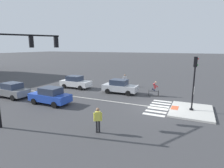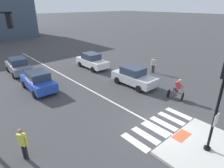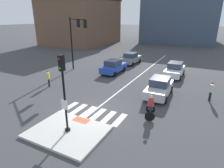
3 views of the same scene
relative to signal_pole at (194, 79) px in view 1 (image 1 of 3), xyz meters
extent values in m
plane|color=#3D3D3F|center=(0.00, 2.75, -2.87)|extent=(300.00, 300.00, 0.00)
cube|color=beige|center=(0.00, 0.01, -2.80)|extent=(4.38, 3.41, 0.15)
cube|color=#DB5B38|center=(0.00, 1.36, -2.72)|extent=(1.10, 0.60, 0.01)
cylinder|color=black|center=(0.00, 0.01, -2.66)|extent=(0.32, 0.32, 0.12)
cylinder|color=black|center=(0.00, 0.01, -0.82)|extent=(0.12, 0.12, 3.56)
cube|color=white|center=(0.00, -0.07, -1.00)|extent=(0.44, 0.03, 0.56)
cube|color=black|center=(0.00, 0.01, 1.37)|extent=(0.24, 0.28, 0.84)
sphere|color=red|center=(0.00, -0.15, 1.62)|extent=(0.12, 0.12, 0.12)
sphere|color=green|center=(0.00, -0.15, 1.12)|extent=(0.12, 0.12, 0.12)
cube|color=silver|center=(-2.12, 2.77, -2.87)|extent=(0.44, 1.80, 0.01)
cube|color=silver|center=(-1.27, 2.77, -2.87)|extent=(0.44, 1.80, 0.01)
cube|color=silver|center=(-0.42, 2.77, -2.87)|extent=(0.44, 1.80, 0.01)
cube|color=silver|center=(0.42, 2.77, -2.87)|extent=(0.44, 1.80, 0.01)
cube|color=silver|center=(1.27, 2.77, -2.87)|extent=(0.44, 1.80, 0.01)
cube|color=silver|center=(2.12, 2.77, -2.87)|extent=(0.44, 1.80, 0.01)
cube|color=silver|center=(-0.11, 12.75, -2.87)|extent=(0.14, 28.00, 0.01)
cylinder|color=black|center=(-6.97, 10.72, 3.37)|extent=(3.91, 2.29, 0.11)
cube|color=black|center=(-6.78, 10.61, 2.92)|extent=(0.37, 0.39, 0.80)
sphere|color=gold|center=(-6.69, 10.76, 2.92)|extent=(0.12, 0.12, 0.12)
cube|color=black|center=(-5.23, 9.73, 2.92)|extent=(0.37, 0.39, 0.80)
sphere|color=gold|center=(-5.15, 9.88, 2.92)|extent=(0.12, 0.12, 0.12)
cube|color=slate|center=(-3.22, 18.02, -2.22)|extent=(1.90, 4.18, 0.70)
cube|color=#2D384C|center=(-3.23, 17.87, -1.55)|extent=(1.57, 1.97, 0.64)
cylinder|color=black|center=(-2.32, 19.25, -2.57)|extent=(0.21, 0.61, 0.60)
cylinder|color=black|center=(-4.11, 16.79, -2.57)|extent=(0.21, 0.61, 0.60)
cylinder|color=black|center=(-2.45, 16.71, -2.57)|extent=(0.21, 0.61, 0.60)
cube|color=#2347B7|center=(-3.30, 12.55, -2.22)|extent=(1.78, 4.13, 0.70)
cube|color=#2D384C|center=(-3.31, 12.40, -1.55)|extent=(1.52, 1.93, 0.64)
cylinder|color=black|center=(-4.11, 13.84, -2.57)|extent=(0.19, 0.60, 0.60)
cylinder|color=black|center=(-2.45, 13.81, -2.57)|extent=(0.19, 0.60, 0.60)
cylinder|color=black|center=(-4.16, 11.30, -2.57)|extent=(0.19, 0.60, 0.60)
cylinder|color=black|center=(-2.49, 11.27, -2.57)|extent=(0.19, 0.60, 0.60)
cube|color=white|center=(3.56, 14.43, -2.22)|extent=(1.73, 4.11, 0.70)
cube|color=#2D384C|center=(3.56, 14.58, -1.55)|extent=(1.50, 1.91, 0.64)
cylinder|color=black|center=(4.38, 13.15, -2.57)|extent=(0.19, 0.60, 0.60)
cylinder|color=black|center=(2.72, 13.16, -2.57)|extent=(0.19, 0.60, 0.60)
cylinder|color=black|center=(4.40, 15.69, -2.57)|extent=(0.19, 0.60, 0.60)
cylinder|color=black|center=(2.74, 15.71, -2.57)|extent=(0.19, 0.60, 0.60)
cube|color=silver|center=(3.41, 7.97, -2.22)|extent=(1.77, 4.13, 0.70)
cube|color=#2D384C|center=(3.41, 8.12, -1.55)|extent=(1.51, 1.93, 0.64)
cylinder|color=black|center=(4.27, 6.71, -2.57)|extent=(0.19, 0.60, 0.60)
cylinder|color=black|center=(2.60, 6.68, -2.57)|extent=(0.19, 0.60, 0.60)
cylinder|color=black|center=(4.23, 9.25, -2.57)|extent=(0.19, 0.60, 0.60)
cylinder|color=black|center=(2.56, 9.22, -2.57)|extent=(0.19, 0.60, 0.60)
cylinder|color=black|center=(3.93, 3.56, -2.54)|extent=(0.65, 0.20, 0.66)
cylinder|color=black|center=(3.67, 4.58, -2.54)|extent=(0.65, 0.20, 0.66)
cylinder|color=black|center=(3.80, 4.07, -2.32)|extent=(0.26, 0.88, 0.05)
cylinder|color=black|center=(3.75, 4.25, -2.14)|extent=(0.04, 0.04, 0.30)
cylinder|color=black|center=(3.91, 3.61, -2.02)|extent=(0.44, 0.14, 0.04)
cylinder|color=#2D334C|center=(3.87, 4.11, -2.14)|extent=(0.21, 0.41, 0.33)
cylinder|color=#2D334C|center=(3.72, 4.07, -2.14)|extent=(0.21, 0.41, 0.33)
cube|color=#B73338|center=(3.82, 3.99, -1.71)|extent=(0.42, 0.45, 0.60)
sphere|color=tan|center=(3.85, 3.88, -1.30)|extent=(0.22, 0.22, 0.22)
cylinder|color=#B73338|center=(4.02, 3.86, -1.71)|extent=(0.19, 0.46, 0.31)
cylinder|color=#B73338|center=(3.71, 3.78, -1.71)|extent=(0.19, 0.46, 0.31)
cylinder|color=black|center=(-6.83, 5.43, -2.46)|extent=(0.12, 0.12, 0.82)
cylinder|color=black|center=(-6.74, 5.30, -2.46)|extent=(0.12, 0.12, 0.82)
cube|color=#DBD64C|center=(-6.78, 5.37, -1.75)|extent=(0.37, 0.42, 0.60)
cylinder|color=#DBD64C|center=(-6.90, 5.56, -1.80)|extent=(0.09, 0.09, 0.56)
cylinder|color=#DBD64C|center=(-6.67, 5.17, -1.80)|extent=(0.09, 0.09, 0.56)
sphere|color=#936B4C|center=(-6.78, 5.37, -1.31)|extent=(0.22, 0.22, 0.22)
cylinder|color=black|center=(7.39, 8.80, -2.46)|extent=(0.12, 0.12, 0.82)
cylinder|color=black|center=(7.34, 8.95, -2.46)|extent=(0.12, 0.12, 0.82)
cube|color=silver|center=(7.37, 8.88, -1.75)|extent=(0.34, 0.42, 0.60)
cylinder|color=silver|center=(7.45, 8.66, -1.80)|extent=(0.09, 0.09, 0.56)
cylinder|color=silver|center=(7.28, 9.09, -1.80)|extent=(0.09, 0.09, 0.56)
sphere|color=#936B4C|center=(7.37, 8.88, -1.31)|extent=(0.22, 0.22, 0.22)
camera|label=1|loc=(-16.58, -0.11, 2.59)|focal=29.85mm
camera|label=2|loc=(-8.23, -2.34, 3.79)|focal=30.21mm
camera|label=3|loc=(6.75, -7.32, 3.65)|focal=30.27mm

